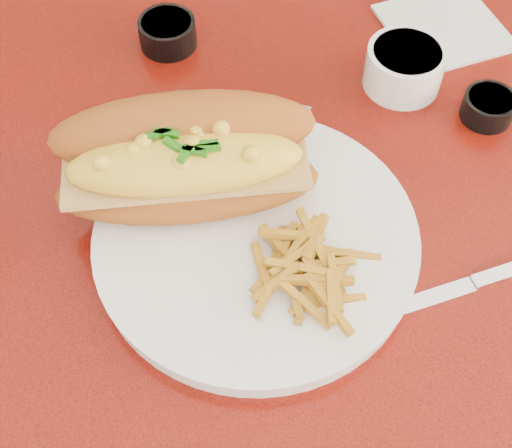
# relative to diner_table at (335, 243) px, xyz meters

# --- Properties ---
(ground) EXTENTS (8.00, 8.00, 0.00)m
(ground) POSITION_rel_diner_table_xyz_m (0.00, 0.00, -0.61)
(ground) COLOR silver
(ground) RESTS_ON ground
(diner_table) EXTENTS (1.23, 0.83, 0.77)m
(diner_table) POSITION_rel_diner_table_xyz_m (0.00, 0.00, 0.00)
(diner_table) COLOR red
(diner_table) RESTS_ON ground
(booth_bench_far) EXTENTS (1.20, 0.51, 0.90)m
(booth_bench_far) POSITION_rel_diner_table_xyz_m (0.00, 0.81, -0.32)
(booth_bench_far) COLOR #9D120A
(booth_bench_far) RESTS_ON ground
(dinner_plate) EXTENTS (0.34, 0.34, 0.02)m
(dinner_plate) POSITION_rel_diner_table_xyz_m (-0.09, -0.12, 0.17)
(dinner_plate) COLOR white
(dinner_plate) RESTS_ON diner_table
(mac_hoagie) EXTENTS (0.27, 0.17, 0.11)m
(mac_hoagie) POSITION_rel_diner_table_xyz_m (-0.16, -0.07, 0.23)
(mac_hoagie) COLOR #A8571B
(mac_hoagie) RESTS_ON dinner_plate
(fries_pile) EXTENTS (0.10, 0.09, 0.03)m
(fries_pile) POSITION_rel_diner_table_xyz_m (-0.04, -0.16, 0.20)
(fries_pile) COLOR gold
(fries_pile) RESTS_ON dinner_plate
(fork) EXTENTS (0.04, 0.17, 0.00)m
(fork) POSITION_rel_diner_table_xyz_m (-0.07, -0.03, 0.18)
(fork) COLOR silver
(fork) RESTS_ON dinner_plate
(gravy_ramekin) EXTENTS (0.11, 0.11, 0.05)m
(gravy_ramekin) POSITION_rel_diner_table_xyz_m (0.05, 0.12, 0.19)
(gravy_ramekin) COLOR white
(gravy_ramekin) RESTS_ON diner_table
(sauce_cup_left) EXTENTS (0.09, 0.09, 0.03)m
(sauce_cup_left) POSITION_rel_diner_table_xyz_m (-0.22, 0.16, 0.18)
(sauce_cup_left) COLOR black
(sauce_cup_left) RESTS_ON diner_table
(sauce_cup_right) EXTENTS (0.07, 0.07, 0.03)m
(sauce_cup_right) POSITION_rel_diner_table_xyz_m (0.15, 0.08, 0.18)
(sauce_cup_right) COLOR black
(sauce_cup_right) RESTS_ON diner_table
(knife) EXTENTS (0.19, 0.10, 0.01)m
(knife) POSITION_rel_diner_table_xyz_m (0.11, -0.14, 0.16)
(knife) COLOR silver
(knife) RESTS_ON diner_table
(paper_napkin) EXTENTS (0.18, 0.18, 0.00)m
(paper_napkin) POSITION_rel_diner_table_xyz_m (0.11, 0.22, 0.16)
(paper_napkin) COLOR silver
(paper_napkin) RESTS_ON diner_table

